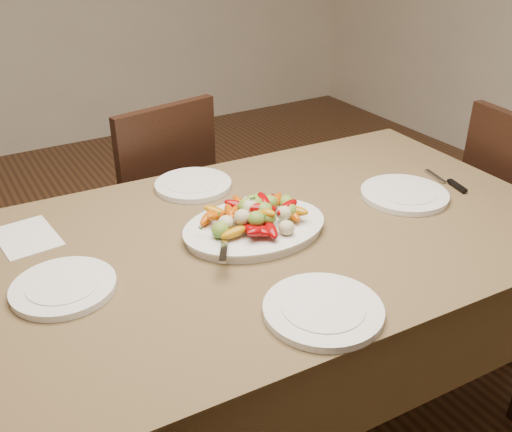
{
  "coord_description": "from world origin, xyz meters",
  "views": [
    {
      "loc": [
        -0.85,
        -1.24,
        1.58
      ],
      "look_at": [
        -0.13,
        -0.04,
        0.82
      ],
      "focal_mm": 40.0,
      "sensor_mm": 36.0,
      "label": 1
    }
  ],
  "objects": [
    {
      "name": "floor",
      "position": [
        0.0,
        0.0,
        0.0
      ],
      "size": [
        6.0,
        6.0,
        0.0
      ],
      "primitive_type": "plane",
      "color": "#3F2413",
      "rests_on": "ground"
    },
    {
      "name": "dining_table",
      "position": [
        -0.13,
        -0.04,
        0.38
      ],
      "size": [
        1.89,
        1.13,
        0.76
      ],
      "primitive_type": "cube",
      "rotation": [
        0.0,
        0.0,
        -0.05
      ],
      "color": "brown",
      "rests_on": "ground"
    },
    {
      "name": "roasted_vegetables",
      "position": [
        -0.13,
        -0.02,
        0.83
      ],
      "size": [
        0.35,
        0.24,
        0.09
      ],
      "primitive_type": null,
      "rotation": [
        0.0,
        0.0,
        -0.05
      ],
      "color": "#800204",
      "rests_on": "serving_platter"
    },
    {
      "name": "chair_far",
      "position": [
        -0.14,
        0.83,
        0.47
      ],
      "size": [
        0.49,
        0.49,
        0.95
      ],
      "primitive_type": null,
      "rotation": [
        0.0,
        0.0,
        3.33
      ],
      "color": "black",
      "rests_on": "ground"
    },
    {
      "name": "plate_near",
      "position": [
        -0.18,
        -0.42,
        0.77
      ],
      "size": [
        0.28,
        0.28,
        0.02
      ],
      "primitive_type": "cylinder",
      "color": "white",
      "rests_on": "dining_table"
    },
    {
      "name": "plate_far",
      "position": [
        -0.15,
        0.34,
        0.77
      ],
      "size": [
        0.25,
        0.25,
        0.02
      ],
      "primitive_type": "cylinder",
      "color": "white",
      "rests_on": "dining_table"
    },
    {
      "name": "menu_card",
      "position": [
        -0.69,
        0.29,
        0.76
      ],
      "size": [
        0.17,
        0.22,
        0.0
      ],
      "primitive_type": "cube",
      "rotation": [
        0.0,
        0.0,
        0.09
      ],
      "color": "silver",
      "rests_on": "dining_table"
    },
    {
      "name": "serving_platter",
      "position": [
        -0.13,
        -0.02,
        0.77
      ],
      "size": [
        0.42,
        0.32,
        0.02
      ],
      "primitive_type": "ellipsoid",
      "rotation": [
        0.0,
        0.0,
        -0.05
      ],
      "color": "white",
      "rests_on": "dining_table"
    },
    {
      "name": "table_knife",
      "position": [
        0.6,
        -0.07,
        0.76
      ],
      "size": [
        0.06,
        0.2,
        0.01
      ],
      "primitive_type": null,
      "rotation": [
        0.0,
        0.0,
        -0.23
      ],
      "color": "#9EA0A8",
      "rests_on": "dining_table"
    },
    {
      "name": "serving_spoon",
      "position": [
        -0.19,
        -0.06,
        0.81
      ],
      "size": [
        0.27,
        0.19,
        0.03
      ],
      "primitive_type": null,
      "rotation": [
        0.0,
        0.0,
        -0.54
      ],
      "color": "#9EA0A8",
      "rests_on": "serving_platter"
    },
    {
      "name": "plate_right",
      "position": [
        0.41,
        -0.07,
        0.77
      ],
      "size": [
        0.28,
        0.28,
        0.02
      ],
      "primitive_type": "cylinder",
      "color": "white",
      "rests_on": "dining_table"
    },
    {
      "name": "plate_left",
      "position": [
        -0.67,
        -0.03,
        0.77
      ],
      "size": [
        0.25,
        0.25,
        0.02
      ],
      "primitive_type": "cylinder",
      "color": "white",
      "rests_on": "dining_table"
    }
  ]
}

